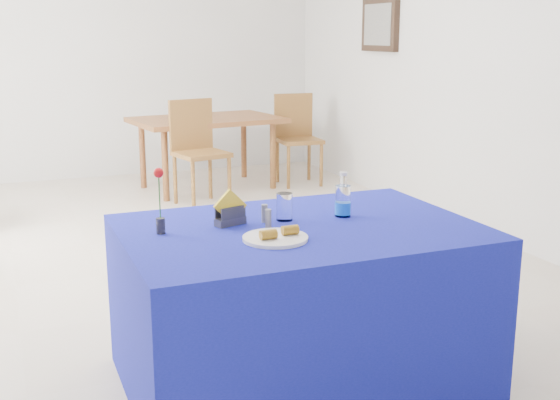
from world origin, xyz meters
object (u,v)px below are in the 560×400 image
(water_bottle, at_px, (343,202))
(chair_bg_right, at_px, (297,132))
(blue_table, at_px, (299,304))
(chair_bg_left, at_px, (197,144))
(oak_table, at_px, (207,125))
(plate, at_px, (275,238))

(water_bottle, bearing_deg, chair_bg_right, 69.70)
(blue_table, relative_size, chair_bg_left, 1.60)
(water_bottle, xyz_separation_m, oak_table, (0.53, 4.19, -0.15))
(blue_table, xyz_separation_m, water_bottle, (0.26, 0.09, 0.45))
(oak_table, bearing_deg, plate, -102.39)
(chair_bg_left, bearing_deg, chair_bg_right, 10.89)
(plate, height_order, oak_table, plate)
(chair_bg_left, height_order, chair_bg_right, chair_bg_left)
(blue_table, height_order, chair_bg_left, chair_bg_left)
(plate, height_order, chair_bg_right, chair_bg_right)
(water_bottle, height_order, chair_bg_left, chair_bg_left)
(oak_table, bearing_deg, blue_table, -100.48)
(blue_table, height_order, water_bottle, water_bottle)
(plate, distance_m, chair_bg_right, 4.78)
(plate, bearing_deg, chair_bg_right, 65.72)
(plate, xyz_separation_m, oak_table, (0.98, 4.44, -0.09))
(blue_table, height_order, chair_bg_right, chair_bg_right)
(blue_table, relative_size, water_bottle, 7.44)
(plate, xyz_separation_m, water_bottle, (0.45, 0.25, 0.06))
(oak_table, xyz_separation_m, chair_bg_right, (0.99, -0.09, -0.11))
(blue_table, relative_size, oak_table, 1.00)
(oak_table, bearing_deg, chair_bg_right, -5.21)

